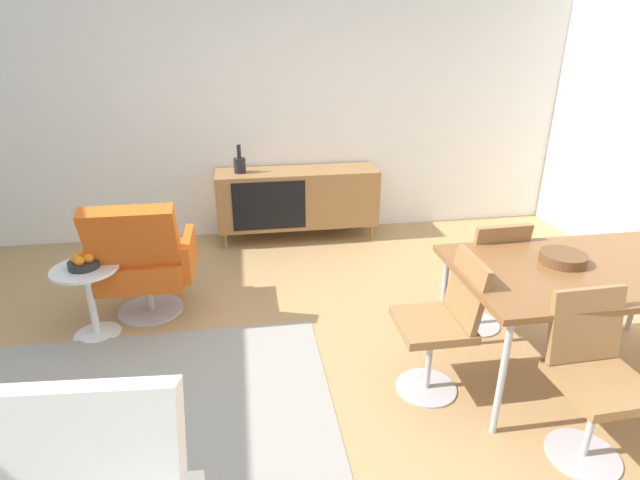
% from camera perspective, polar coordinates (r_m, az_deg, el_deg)
% --- Properties ---
extents(ground_plane, '(8.32, 8.32, 0.00)m').
position_cam_1_polar(ground_plane, '(3.16, -3.30, -16.07)').
color(ground_plane, tan).
extents(wall_back, '(6.80, 0.12, 2.80)m').
position_cam_1_polar(wall_back, '(5.09, -6.91, 16.11)').
color(wall_back, white).
rests_on(wall_back, ground_plane).
extents(sideboard, '(1.60, 0.45, 0.72)m').
position_cam_1_polar(sideboard, '(5.02, -2.63, 4.92)').
color(sideboard, olive).
rests_on(sideboard, ground_plane).
extents(vase_cobalt, '(0.11, 0.11, 0.27)m').
position_cam_1_polar(vase_cobalt, '(4.89, -9.23, 8.62)').
color(vase_cobalt, black).
rests_on(vase_cobalt, sideboard).
extents(dining_table, '(1.60, 0.90, 0.74)m').
position_cam_1_polar(dining_table, '(3.27, 28.94, -3.38)').
color(dining_table, brown).
rests_on(dining_table, ground_plane).
extents(wooden_bowl_on_table, '(0.26, 0.26, 0.06)m').
position_cam_1_polar(wooden_bowl_on_table, '(3.20, 26.17, -1.89)').
color(wooden_bowl_on_table, brown).
rests_on(wooden_bowl_on_table, dining_table).
extents(dining_chair_near_window, '(0.43, 0.40, 0.86)m').
position_cam_1_polar(dining_chair_near_window, '(2.93, 13.98, -8.99)').
color(dining_chair_near_window, '#9E7042').
rests_on(dining_chair_near_window, ground_plane).
extents(dining_chair_back_left, '(0.41, 0.44, 0.86)m').
position_cam_1_polar(dining_chair_back_left, '(3.59, 18.62, -3.36)').
color(dining_chair_back_left, '#9E7042').
rests_on(dining_chair_back_left, ground_plane).
extents(dining_chair_front_left, '(0.41, 0.43, 0.86)m').
position_cam_1_polar(dining_chair_front_left, '(2.80, 28.99, -13.21)').
color(dining_chair_front_left, '#9E7042').
rests_on(dining_chair_front_left, ground_plane).
extents(lounge_chair_red, '(0.72, 0.66, 0.95)m').
position_cam_1_polar(lounge_chair_red, '(3.80, -19.87, -2.09)').
color(lounge_chair_red, '#D85919').
rests_on(lounge_chair_red, ground_plane).
extents(side_table_round, '(0.44, 0.44, 0.52)m').
position_cam_1_polar(side_table_round, '(3.77, -24.98, -5.62)').
color(side_table_round, white).
rests_on(side_table_round, ground_plane).
extents(fruit_bowl, '(0.20, 0.20, 0.11)m').
position_cam_1_polar(fruit_bowl, '(3.67, -25.62, -2.29)').
color(fruit_bowl, '#262628').
rests_on(fruit_bowl, side_table_round).
extents(area_rug, '(2.20, 1.70, 0.01)m').
position_cam_1_polar(area_rug, '(3.09, -20.40, -18.74)').
color(area_rug, gray).
rests_on(area_rug, ground_plane).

